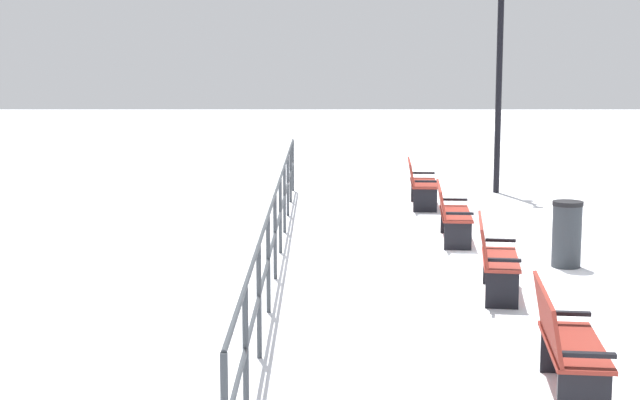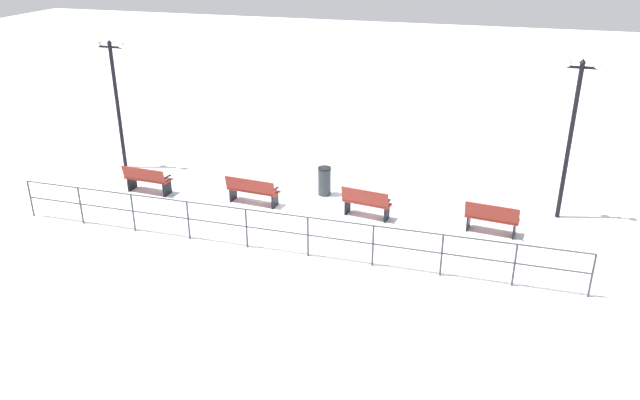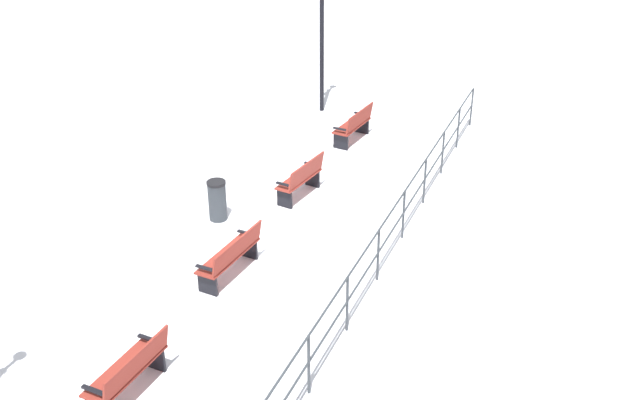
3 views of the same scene
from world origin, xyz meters
name	(u,v)px [view 2 (image 2 of 3)]	position (x,y,z in m)	size (l,w,h in m)	color
ground_plane	(308,211)	(0.00, 0.00, 0.00)	(80.00, 80.00, 0.00)	white
bench_nearest	(492,218)	(-0.01, -5.30, 0.48)	(0.69, 1.51, 0.94)	maroon
bench_second	(366,202)	(0.02, -1.76, 0.49)	(0.68, 1.48, 0.94)	maroon
bench_third	(252,190)	(-0.04, 1.78, 0.47)	(0.65, 1.67, 0.90)	maroon
bench_fourth	(147,179)	(-0.17, 5.32, 0.47)	(0.64, 1.55, 0.91)	maroon
lamppost_near	(573,119)	(1.69, -7.14, 2.97)	(0.24, 0.99, 4.64)	black
lamppost_middle	(115,88)	(1.69, 7.34, 2.83)	(0.23, 1.09, 4.44)	black
waterfront_railing	(277,226)	(-2.69, 0.00, 0.75)	(0.05, 15.32, 1.13)	#383D42
trash_bin	(324,181)	(1.32, -0.11, 0.46)	(0.42, 0.42, 0.92)	#2D3338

